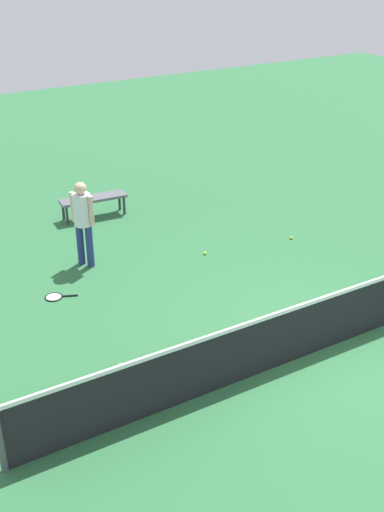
% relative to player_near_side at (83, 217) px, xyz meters
% --- Properties ---
extents(ground_plane, '(40.00, 40.00, 0.00)m').
position_rel_player_near_side_xyz_m(ground_plane, '(-2.13, 4.50, -1.01)').
color(ground_plane, '#2D6B3D').
extents(court_net, '(10.09, 0.09, 1.07)m').
position_rel_player_near_side_xyz_m(court_net, '(-2.13, 4.50, -0.51)').
color(court_net, '#4C4C51').
rests_on(court_net, ground_plane).
extents(player_near_side, '(0.47, 0.49, 1.70)m').
position_rel_player_near_side_xyz_m(player_near_side, '(0.00, 0.00, 0.00)').
color(player_near_side, navy).
rests_on(player_near_side, ground_plane).
extents(tennis_racket_near_player, '(0.60, 0.41, 0.03)m').
position_rel_player_near_side_xyz_m(tennis_racket_near_player, '(0.96, 0.89, -1.00)').
color(tennis_racket_near_player, black).
rests_on(tennis_racket_near_player, ground_plane).
extents(tennis_ball_near_player, '(0.07, 0.07, 0.07)m').
position_rel_player_near_side_xyz_m(tennis_ball_near_player, '(-2.22, 0.81, -0.98)').
color(tennis_ball_near_player, '#C6E033').
rests_on(tennis_ball_near_player, ground_plane).
extents(tennis_ball_by_net, '(0.07, 0.07, 0.07)m').
position_rel_player_near_side_xyz_m(tennis_ball_by_net, '(0.81, 3.34, -0.98)').
color(tennis_ball_by_net, '#C6E033').
rests_on(tennis_ball_by_net, ground_plane).
extents(tennis_ball_midcourt, '(0.07, 0.07, 0.07)m').
position_rel_player_near_side_xyz_m(tennis_ball_midcourt, '(-4.17, 1.11, -0.98)').
color(tennis_ball_midcourt, '#C6E033').
rests_on(tennis_ball_midcourt, ground_plane).
extents(courtside_bench, '(1.53, 0.51, 0.48)m').
position_rel_player_near_side_xyz_m(courtside_bench, '(-1.04, -2.09, -0.59)').
color(courtside_bench, '#595960').
rests_on(courtside_bench, ground_plane).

